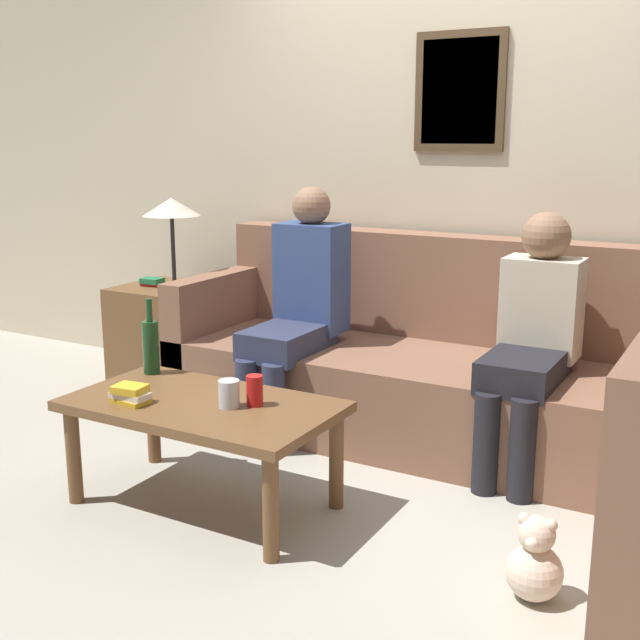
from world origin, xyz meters
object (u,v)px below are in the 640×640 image
object	(u,v)px
wine_bottle	(151,345)
person_right	(533,333)
coffee_table	(203,416)
person_left	(299,303)
drinking_glass	(229,394)
teddy_bear	(535,563)
couch_main	(420,370)

from	to	relation	value
wine_bottle	person_right	bearing A→B (deg)	29.38
coffee_table	person_left	world-z (taller)	person_left
drinking_glass	person_right	xyz separation A→B (m)	(0.90, 1.03, 0.13)
drinking_glass	person_left	size ratio (longest dim) A/B	0.09
teddy_bear	wine_bottle	bearing A→B (deg)	172.76
couch_main	person_left	world-z (taller)	person_left
couch_main	drinking_glass	xyz separation A→B (m)	(-0.31, -1.20, 0.17)
person_right	teddy_bear	size ratio (longest dim) A/B	3.93
coffee_table	wine_bottle	size ratio (longest dim) A/B	3.19
wine_bottle	drinking_glass	distance (m)	0.61
wine_bottle	teddy_bear	xyz separation A→B (m)	(1.79, -0.23, -0.45)
couch_main	person_right	bearing A→B (deg)	-15.72
couch_main	coffee_table	size ratio (longest dim) A/B	2.30
coffee_table	person_left	xyz separation A→B (m)	(-0.13, 0.97, 0.27)
coffee_table	teddy_bear	distance (m)	1.38
person_right	wine_bottle	bearing A→B (deg)	-150.62
coffee_table	person_right	world-z (taller)	person_right
person_left	teddy_bear	size ratio (longest dim) A/B	4.20
wine_bottle	drinking_glass	bearing A→B (deg)	-19.72
person_left	teddy_bear	xyz separation A→B (m)	(1.48, -0.99, -0.53)
person_left	teddy_bear	bearing A→B (deg)	-33.73
coffee_table	teddy_bear	world-z (taller)	coffee_table
couch_main	wine_bottle	bearing A→B (deg)	-131.40
coffee_table	person_right	xyz separation A→B (m)	(1.04, 1.03, 0.24)
coffee_table	person_right	size ratio (longest dim) A/B	0.94
drinking_glass	person_left	xyz separation A→B (m)	(-0.26, 0.97, 0.16)
couch_main	drinking_glass	distance (m)	1.25
couch_main	person_right	distance (m)	0.69
drinking_glass	person_right	world-z (taller)	person_right
person_left	teddy_bear	distance (m)	1.86
couch_main	coffee_table	world-z (taller)	couch_main
wine_bottle	person_right	xyz separation A→B (m)	(1.47, 0.83, 0.06)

